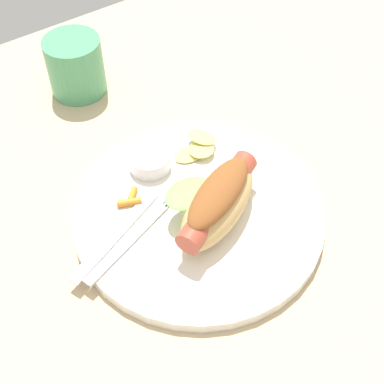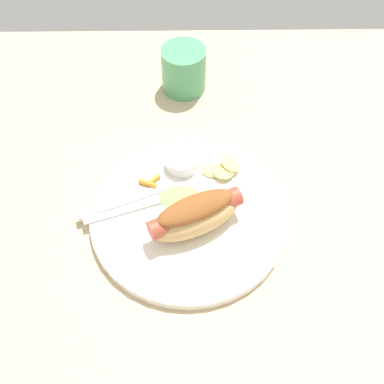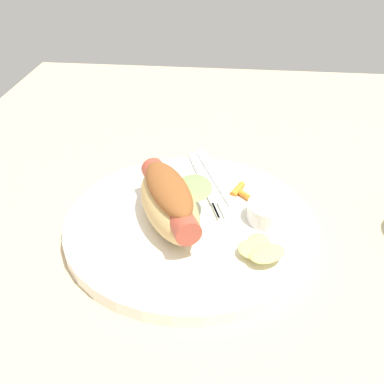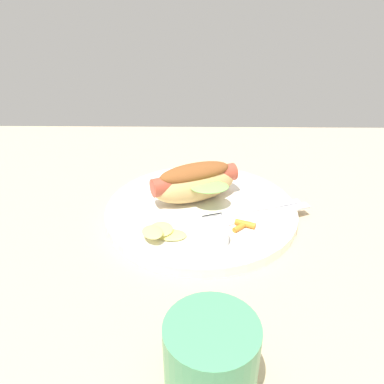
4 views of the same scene
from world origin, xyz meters
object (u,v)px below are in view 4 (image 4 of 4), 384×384
at_px(sauce_ramekin, 209,236).
at_px(chips_pile, 162,232).
at_px(plate, 202,211).
at_px(fork, 254,209).
at_px(carrot_garnish, 243,225).
at_px(hot_dog, 195,182).
at_px(knife, 267,214).
at_px(drinking_cup, 211,362).

bearing_deg(sauce_ramekin, chips_pile, 169.02).
height_order(plate, fork, fork).
bearing_deg(chips_pile, carrot_garnish, 11.55).
bearing_deg(chips_pile, fork, 27.13).
bearing_deg(hot_dog, sauce_ramekin, 74.04).
relative_size(plate, knife, 2.03).
distance_m(fork, drinking_cup, 0.30).
height_order(plate, drinking_cup, drinking_cup).
bearing_deg(plate, knife, -13.38).
distance_m(fork, knife, 0.02).
bearing_deg(plate, drinking_cup, -89.05).
bearing_deg(plate, carrot_garnish, -44.28).
bearing_deg(sauce_ramekin, hot_dog, 99.52).
relative_size(fork, carrot_garnish, 4.51).
bearing_deg(carrot_garnish, chips_pile, -168.45).
bearing_deg(fork, drinking_cup, 56.55).
bearing_deg(knife, hot_dog, -45.02).
distance_m(plate, hot_dog, 0.05).
bearing_deg(drinking_cup, carrot_garnish, 77.45).
bearing_deg(drinking_cup, sauce_ramekin, 88.92).
height_order(sauce_ramekin, carrot_garnish, sauce_ramekin).
height_order(knife, carrot_garnish, carrot_garnish).
distance_m(knife, chips_pile, 0.17).
bearing_deg(carrot_garnish, hot_dog, 130.92).
xyz_separation_m(hot_dog, knife, (0.11, -0.05, -0.03)).
bearing_deg(fork, carrot_garnish, 45.74).
bearing_deg(plate, hot_dog, 115.03).
bearing_deg(hot_dog, fork, 134.55).
height_order(fork, drinking_cup, drinking_cup).
distance_m(sauce_ramekin, knife, 0.12).
distance_m(chips_pile, carrot_garnish, 0.12).
distance_m(fork, chips_pile, 0.16).
height_order(hot_dog, drinking_cup, drinking_cup).
height_order(plate, sauce_ramekin, sauce_ramekin).
xyz_separation_m(sauce_ramekin, knife, (0.09, 0.07, -0.01)).
xyz_separation_m(fork, carrot_garnish, (-0.02, -0.05, 0.00)).
bearing_deg(sauce_ramekin, drinking_cup, -91.08).
relative_size(chips_pile, drinking_cup, 0.81).
distance_m(sauce_ramekin, drinking_cup, 0.21).
bearing_deg(knife, carrot_garnish, 18.26).
xyz_separation_m(sauce_ramekin, fork, (0.07, 0.08, -0.01)).
height_order(knife, chips_pile, chips_pile).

